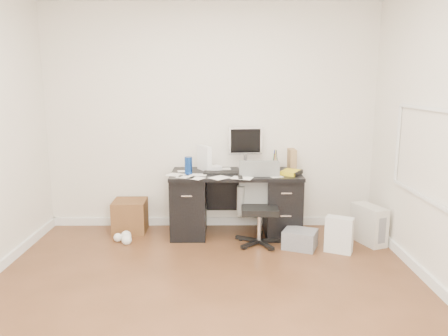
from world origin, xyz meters
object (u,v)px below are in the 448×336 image
(lcd_monitor, at_px, (245,147))
(wicker_basket, at_px, (130,216))
(keyboard, at_px, (221,173))
(pc_tower, at_px, (369,224))
(desk, at_px, (236,202))
(office_chair, at_px, (260,204))

(lcd_monitor, relative_size, wicker_basket, 1.34)
(keyboard, distance_m, wicker_basket, 1.25)
(keyboard, height_order, wicker_basket, keyboard)
(lcd_monitor, xyz_separation_m, wicker_basket, (-1.39, -0.14, -0.81))
(lcd_monitor, relative_size, pc_tower, 1.21)
(pc_tower, relative_size, wicker_basket, 1.11)
(lcd_monitor, distance_m, keyboard, 0.50)
(wicker_basket, bearing_deg, desk, -4.71)
(desk, bearing_deg, wicker_basket, 175.29)
(desk, xyz_separation_m, wicker_basket, (-1.27, 0.10, -0.21))
(lcd_monitor, relative_size, keyboard, 1.30)
(wicker_basket, bearing_deg, lcd_monitor, 5.79)
(keyboard, relative_size, pc_tower, 0.93)
(office_chair, xyz_separation_m, pc_tower, (1.23, 0.03, -0.24))
(pc_tower, height_order, wicker_basket, pc_tower)
(pc_tower, bearing_deg, office_chair, 160.14)
(keyboard, distance_m, pc_tower, 1.76)
(desk, height_order, lcd_monitor, lcd_monitor)
(lcd_monitor, xyz_separation_m, keyboard, (-0.29, -0.32, -0.25))
(keyboard, bearing_deg, pc_tower, -2.25)
(office_chair, xyz_separation_m, wicker_basket, (-1.53, 0.43, -0.26))
(desk, relative_size, lcd_monitor, 2.90)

